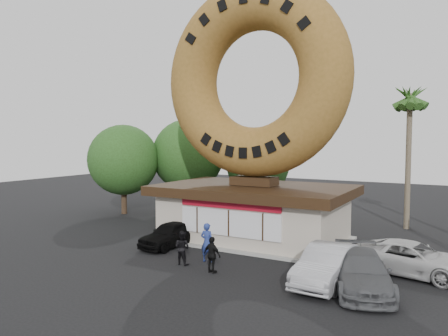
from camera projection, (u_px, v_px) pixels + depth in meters
ground at (199, 265)px, 20.86m from camera, size 90.00×90.00×0.00m
donut_shop at (254, 211)px, 25.92m from camera, size 11.20×7.20×3.80m
giant_donut at (255, 79)px, 25.40m from camera, size 11.40×2.91×11.40m
tree_west at (188, 155)px, 36.49m from camera, size 6.00×6.00×7.65m
tree_mid at (258, 163)px, 35.56m from camera, size 5.20×5.20×6.63m
tree_far at (123, 160)px, 34.78m from camera, size 5.60×5.60×7.14m
palm_near at (410, 103)px, 28.70m from camera, size 2.60×2.60×9.75m
street_lamp at (287, 158)px, 35.33m from camera, size 2.11×0.20×8.00m
person_left at (207, 242)px, 21.42m from camera, size 0.72×0.48×1.94m
person_center at (182, 248)px, 21.01m from camera, size 0.81×0.64×1.63m
person_right at (212, 255)px, 19.66m from camera, size 1.03×0.59×1.65m
car_black at (171, 234)px, 24.47m from camera, size 1.99×4.25×1.41m
car_silver at (327, 265)px, 18.25m from camera, size 1.84×4.89×1.60m
car_grey at (362, 271)px, 17.48m from camera, size 3.68×5.58×1.50m
car_white at (412, 259)px, 19.42m from camera, size 5.60×3.34×1.46m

